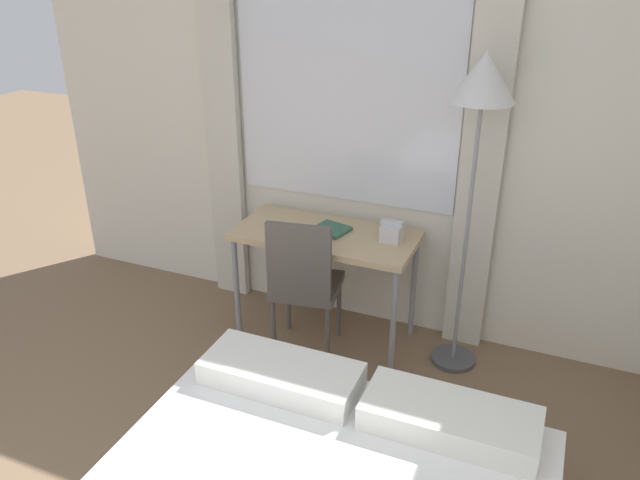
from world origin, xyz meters
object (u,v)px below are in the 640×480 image
telephone (392,231)px  standing_lamp (481,105)px  desk (325,243)px  book (331,229)px  desk_chair (304,280)px

telephone → standing_lamp: bearing=-3.6°
telephone → desk: bearing=-171.8°
telephone → book: size_ratio=0.58×
desk → book: book is taller
desk → desk_chair: (-0.04, -0.25, -0.14)m
desk → telephone: size_ratio=8.08×
desk → standing_lamp: 1.26m
desk → desk_chair: size_ratio=1.20×
desk → telephone: bearing=8.2°
desk_chair → book: (0.06, 0.28, 0.23)m
telephone → desk_chair: bearing=-145.2°
standing_lamp → book: (-0.82, 0.00, -0.85)m
standing_lamp → telephone: (-0.44, 0.03, -0.81)m
standing_lamp → telephone: size_ratio=13.49×
desk_chair → standing_lamp: 1.42m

